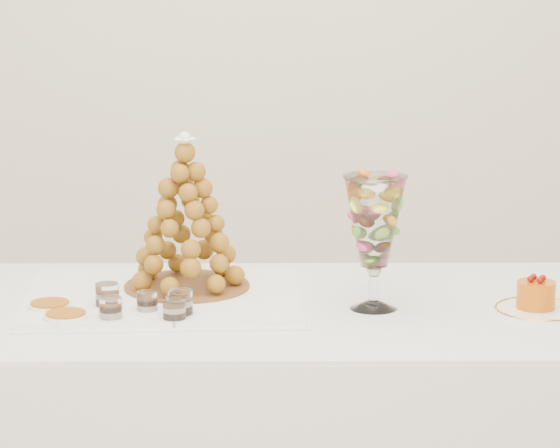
{
  "coord_description": "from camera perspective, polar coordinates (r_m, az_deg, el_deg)",
  "views": [
    {
      "loc": [
        0.16,
        -2.73,
        1.65
      ],
      "look_at": [
        0.09,
        0.22,
        0.99
      ],
      "focal_mm": 85.0,
      "sensor_mm": 36.0,
      "label": 1
    }
  ],
  "objects": [
    {
      "name": "ramekin_front",
      "position": [
        2.99,
        -9.19,
        -4.12
      ],
      "size": [
        0.1,
        0.1,
        0.03
      ],
      "primitive_type": "cylinder",
      "color": "white",
      "rests_on": "buffet_table"
    },
    {
      "name": "croquembouche",
      "position": [
        3.17,
        -4.07,
        0.49
      ],
      "size": [
        0.3,
        0.3,
        0.38
      ],
      "rotation": [
        0.0,
        0.0,
        -0.21
      ],
      "color": "brown",
      "rests_on": "lace_tray"
    },
    {
      "name": "lace_tray",
      "position": [
        3.17,
        -4.99,
        -3.15
      ],
      "size": [
        0.68,
        0.53,
        0.02
      ],
      "primitive_type": "cube",
      "rotation": [
        0.0,
        0.0,
        0.07
      ],
      "color": "white",
      "rests_on": "buffet_table"
    },
    {
      "name": "verrine_d",
      "position": [
        2.97,
        -7.3,
        -3.78
      ],
      "size": [
        0.06,
        0.06,
        0.07
      ],
      "primitive_type": "cylinder",
      "rotation": [
        0.0,
        0.0,
        0.2
      ],
      "color": "white",
      "rests_on": "buffet_table"
    },
    {
      "name": "macaron_vase",
      "position": [
        3.06,
        4.1,
        0.05
      ],
      "size": [
        0.14,
        0.14,
        0.31
      ],
      "color": "white",
      "rests_on": "buffet_table"
    },
    {
      "name": "cake_plate",
      "position": [
        3.12,
        11.09,
        -3.68
      ],
      "size": [
        0.21,
        0.21,
        0.01
      ],
      "primitive_type": "cylinder",
      "color": "white",
      "rests_on": "buffet_table"
    },
    {
      "name": "verrine_b",
      "position": [
        3.02,
        -5.74,
        -3.51
      ],
      "size": [
        0.06,
        0.06,
        0.06
      ],
      "primitive_type": "cylinder",
      "rotation": [
        0.0,
        0.0,
        0.2
      ],
      "color": "white",
      "rests_on": "buffet_table"
    },
    {
      "name": "verrine_a",
      "position": [
        3.07,
        -7.44,
        -3.22
      ],
      "size": [
        0.06,
        0.06,
        0.07
      ],
      "primitive_type": "cylinder",
      "rotation": [
        0.0,
        0.0,
        0.09
      ],
      "color": "white",
      "rests_on": "buffet_table"
    },
    {
      "name": "ramekin_back",
      "position": [
        3.08,
        -9.86,
        -3.67
      ],
      "size": [
        0.1,
        0.1,
        0.03
      ],
      "primitive_type": "cylinder",
      "color": "white",
      "rests_on": "buffet_table"
    },
    {
      "name": "verrine_e",
      "position": [
        2.95,
        -4.57,
        -3.83
      ],
      "size": [
        0.06,
        0.06,
        0.07
      ],
      "primitive_type": "cylinder",
      "rotation": [
        0.0,
        0.0,
        -0.31
      ],
      "color": "white",
      "rests_on": "buffet_table"
    },
    {
      "name": "mousse_cake",
      "position": [
        3.12,
        10.96,
        -2.99
      ],
      "size": [
        0.09,
        0.09,
        0.08
      ],
      "color": "#C85609",
      "rests_on": "cake_plate"
    },
    {
      "name": "verrine_c",
      "position": [
        2.99,
        -4.31,
        -3.57
      ],
      "size": [
        0.07,
        0.07,
        0.08
      ],
      "primitive_type": "cylinder",
      "rotation": [
        0.0,
        0.0,
        0.33
      ],
      "color": "white",
      "rests_on": "buffet_table"
    }
  ]
}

